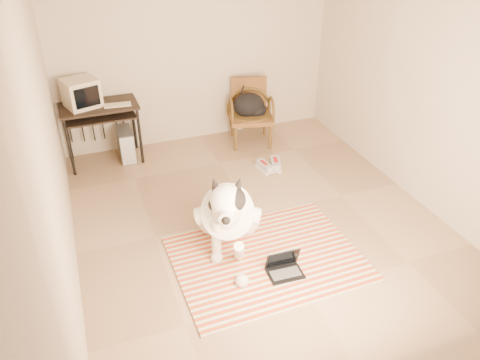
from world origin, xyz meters
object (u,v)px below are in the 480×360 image
laptop (284,267)px  pc_tower (126,144)px  computer_desk (100,114)px  crt_monitor (81,93)px  rattan_chair (251,112)px  dog (228,213)px  backpack (250,106)px

laptop → pc_tower: bearing=110.1°
computer_desk → crt_monitor: bearing=166.9°
crt_monitor → laptop: bearing=-62.7°
rattan_chair → dog: bearing=-116.8°
crt_monitor → rattan_chair: size_ratio=0.55×
pc_tower → rattan_chair: bearing=-2.8°
crt_monitor → pc_tower: bearing=-5.7°
pc_tower → dog: bearing=-73.0°
dog → laptop: 0.79m
laptop → backpack: (0.74, 2.80, 0.51)m
computer_desk → crt_monitor: crt_monitor is taller
dog → backpack: (1.10, 2.19, 0.17)m
dog → computer_desk: 2.55m
crt_monitor → rattan_chair: 2.38m
crt_monitor → rattan_chair: bearing=-3.4°
pc_tower → rattan_chair: 1.86m
dog → crt_monitor: crt_monitor is taller
laptop → rattan_chair: bearing=75.0°
backpack → crt_monitor: bearing=175.3°
rattan_chair → pc_tower: bearing=177.2°
dog → computer_desk: dog is taller
crt_monitor → dog: bearing=-63.6°
computer_desk → rattan_chair: rattan_chair is taller
dog → rattan_chair: 2.51m
rattan_chair → backpack: bearing=-122.4°
dog → pc_tower: size_ratio=3.05×
computer_desk → pc_tower: 0.58m
dog → backpack: size_ratio=2.96×
pc_tower → backpack: backpack is taller
dog → pc_tower: (-0.71, 2.33, -0.20)m
laptop → backpack: backpack is taller
computer_desk → pc_tower: computer_desk is taller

